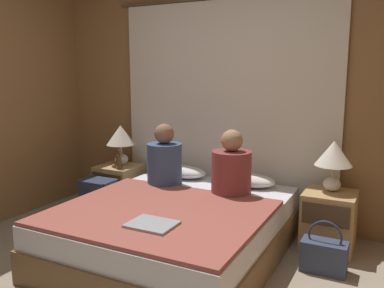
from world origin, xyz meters
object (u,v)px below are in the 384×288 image
Objects in this scene: lamp_left at (121,138)px; person_right_in_bed at (231,169)px; beer_bottle_on_left_stand at (119,161)px; person_left_in_bed at (165,161)px; pillow_right at (249,180)px; backpack_on_floor at (99,198)px; lamp_right at (334,157)px; handbag_on_floor at (324,255)px; laptop_on_bed at (152,224)px; bed at (176,230)px; nightstand_right at (329,221)px; pillow_left at (183,172)px; nightstand_left at (119,188)px.

lamp_left is 0.75× the size of person_right_in_bed.
person_right_in_bed is at bearing -5.88° from beer_bottle_on_left_stand.
pillow_right is at bearing 25.11° from person_left_in_bed.
lamp_left reaches higher than backpack_on_floor.
handbag_on_floor is at bearing -85.58° from lamp_right.
person_left_in_bed reaches higher than person_right_in_bed.
laptop_on_bed is (-0.97, -1.29, -0.32)m from lamp_right.
bed is 0.73m from person_left_in_bed.
nightstand_right is 2.19m from backpack_on_floor.
person_left_in_bed reaches higher than lamp_left.
pillow_left is at bearing 180.00° from pillow_right.
pillow_right is 1.22× the size of handbag_on_floor.
nightstand_right is 2.11m from beer_bottle_on_left_stand.
person_right_in_bed is at bearing -10.47° from nightstand_left.
person_left_in_bed is 1.86× the size of laptop_on_bed.
bed is 0.89m from pillow_right.
nightstand_right is 1.01× the size of pillow_right.
person_left_in_bed reaches higher than handbag_on_floor.
person_right_in_bed is at bearing -158.48° from lamp_right.
person_right_in_bed is (1.40, -0.26, 0.41)m from nightstand_left.
bed is 1.44m from lamp_left.
person_right_in_bed is at bearing 79.15° from laptop_on_bed.
nightstand_left is 1.57× the size of laptop_on_bed.
bed is at bearing -32.30° from nightstand_left.
pillow_left is at bearing 109.74° from laptop_on_bed.
handbag_on_floor is at bearing -85.05° from nightstand_right.
backpack_on_floor is (-0.07, -0.26, -0.33)m from beer_bottle_on_left_stand.
lamp_left is at bearing 94.08° from backpack_on_floor.
person_right_in_bed reaches higher than pillow_left.
nightstand_right is 0.78m from pillow_right.
backpack_on_floor is (-0.70, -0.13, -0.43)m from person_left_in_bed.
person_left_in_bed is 1.11m from laptop_on_bed.
person_left_in_bed is at bearing -19.48° from nightstand_left.
lamp_right is at bearing 21.52° from person_right_in_bed.
backpack_on_floor is at bearing -174.77° from person_right_in_bed.
lamp_left reaches higher than handbag_on_floor.
nightstand_right is at bearing 10.09° from backpack_on_floor.
pillow_left is (-0.35, 0.77, 0.28)m from bed.
lamp_left reaches higher than pillow_left.
person_right_in_bed reaches higher than pillow_right.
person_left_in_bed is (-1.46, -0.31, -0.12)m from lamp_right.
lamp_right reaches higher than backpack_on_floor.
nightstand_left reaches higher than laptop_on_bed.
nightstand_left is 2.19m from nightstand_right.
pillow_left is 1.61m from handbag_on_floor.
pillow_right is at bearing 0.96° from lamp_left.
laptop_on_bed is at bearing -128.30° from nightstand_right.
nightstand_left and nightstand_right have the same top height.
person_left_in_bed is at bearing 10.14° from backpack_on_floor.
person_right_in_bed reaches higher than backpack_on_floor.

